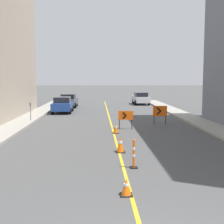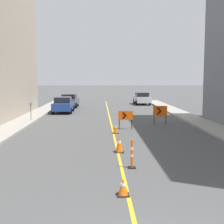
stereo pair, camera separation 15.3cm
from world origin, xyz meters
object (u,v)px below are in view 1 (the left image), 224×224
delineator_post_front (134,156)px  arrow_barricade_primary (126,116)px  parked_car_curb_near (63,105)px  traffic_cone_nearest (126,187)px  traffic_cone_third (116,128)px  parked_car_curb_mid (69,101)px  parking_meter_far_curb (30,108)px  traffic_cone_second (120,144)px  parked_car_curb_far (141,98)px  arrow_barricade_secondary (160,112)px

delineator_post_front → arrow_barricade_primary: bearing=86.9°
parked_car_curb_near → traffic_cone_nearest: bearing=-79.1°
traffic_cone_third → arrow_barricade_primary: bearing=64.4°
parked_car_curb_mid → parking_meter_far_curb: size_ratio=3.11×
traffic_cone_third → delineator_post_front: (0.26, -7.60, 0.15)m
arrow_barricade_primary → traffic_cone_third: bearing=-111.7°
delineator_post_front → parking_meter_far_curb: (-6.68, 12.94, 0.66)m
traffic_cone_second → parked_car_curb_mid: (-4.54, 22.81, 0.43)m
traffic_cone_second → delineator_post_front: bearing=-82.7°
traffic_cone_nearest → parked_car_curb_mid: parked_car_curb_mid is taller
parked_car_curb_far → parking_meter_far_curb: 19.57m
parked_car_curb_near → parked_car_curb_far: 13.26m
traffic_cone_nearest → arrow_barricade_secondary: bearing=75.0°
arrow_barricade_primary → parked_car_curb_near: bearing=121.4°
arrow_barricade_secondary → traffic_cone_nearest: bearing=-99.6°
traffic_cone_second → arrow_barricade_primary: 6.66m
parking_meter_far_curb → traffic_cone_third: bearing=-39.8°
traffic_cone_second → parked_car_curb_mid: bearing=101.2°
arrow_barricade_primary → arrow_barricade_secondary: size_ratio=0.89×
traffic_cone_nearest → parked_car_curb_near: bearing=101.1°
arrow_barricade_primary → parked_car_curb_mid: size_ratio=0.28×
parked_car_curb_mid → arrow_barricade_primary: bearing=-68.8°
parked_car_curb_mid → parked_car_curb_far: (9.11, 3.79, 0.00)m
traffic_cone_third → parked_car_curb_near: (-4.66, 11.99, 0.47)m
arrow_barricade_secondary → traffic_cone_third: bearing=-128.3°
traffic_cone_nearest → parked_car_curb_mid: bearing=98.7°
arrow_barricade_secondary → parking_meter_far_curb: 10.05m
traffic_cone_third → parking_meter_far_curb: size_ratio=0.48×
traffic_cone_nearest → traffic_cone_third: (0.27, 10.40, 0.08)m
arrow_barricade_secondary → parked_car_curb_far: 17.96m
traffic_cone_second → arrow_barricade_secondary: arrow_barricade_secondary is taller
arrow_barricade_secondary → parked_car_curb_far: bearing=92.2°
parking_meter_far_curb → traffic_cone_nearest: bearing=-68.7°
arrow_barricade_secondary → delineator_post_front: bearing=-100.6°
traffic_cone_second → parking_meter_far_curb: (-6.34, 10.37, 0.78)m
parked_car_curb_near → arrow_barricade_primary: bearing=-62.7°
parked_car_curb_near → traffic_cone_second: bearing=-75.0°
arrow_barricade_primary → arrow_barricade_secondary: bearing=41.1°
delineator_post_front → traffic_cone_third: bearing=92.0°
parked_car_curb_far → delineator_post_front: bearing=-100.5°
traffic_cone_second → arrow_barricade_primary: bearing=82.9°
traffic_cone_nearest → parked_car_curb_far: (4.78, 31.98, 0.55)m
delineator_post_front → arrow_barricade_secondary: arrow_barricade_secondary is taller
traffic_cone_nearest → delineator_post_front: (0.54, 2.80, 0.23)m
parking_meter_far_curb → parked_car_curb_near: bearing=75.2°
arrow_barricade_secondary → parking_meter_far_curb: (-9.91, 1.70, 0.18)m
traffic_cone_third → parked_car_curb_far: bearing=78.2°
traffic_cone_third → parking_meter_far_curb: (-6.41, 5.34, 0.81)m
arrow_barricade_primary → parked_car_curb_far: 20.36m
traffic_cone_second → delineator_post_front: 2.60m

